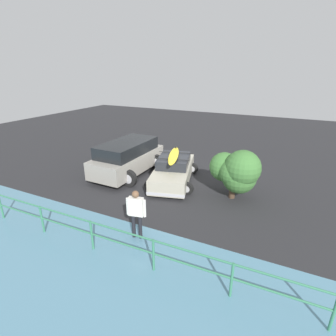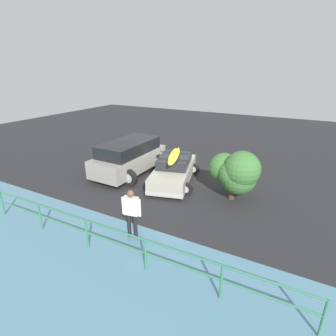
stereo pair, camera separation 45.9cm
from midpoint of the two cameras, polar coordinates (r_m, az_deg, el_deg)
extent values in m
cube|color=#28282B|center=(13.57, -0.67, -2.44)|extent=(44.00, 44.00, 0.02)
cube|color=#B7B29E|center=(13.04, 0.14, -1.00)|extent=(2.68, 4.41, 0.68)
cube|color=#23262B|center=(13.00, 0.28, 1.59)|extent=(1.92, 2.29, 0.45)
cube|color=silver|center=(11.33, -1.73, -5.79)|extent=(1.65, 0.54, 0.14)
cube|color=silver|center=(14.98, 1.55, 1.05)|extent=(1.65, 0.54, 0.14)
cylinder|color=black|center=(11.85, 3.04, -4.49)|extent=(0.58, 0.18, 0.58)
cylinder|color=#B7B7BC|center=(11.85, 3.04, -4.49)|extent=(0.32, 0.19, 0.32)
cylinder|color=black|center=(12.16, -4.89, -3.85)|extent=(0.58, 0.18, 0.58)
cylinder|color=#B7B7BC|center=(12.16, -4.89, -3.85)|extent=(0.32, 0.19, 0.32)
cylinder|color=black|center=(14.19, 4.44, -0.13)|extent=(0.58, 0.18, 0.58)
cylinder|color=#B7B7BC|center=(14.19, 4.44, -0.13)|extent=(0.32, 0.19, 0.32)
cylinder|color=black|center=(14.45, -2.23, 0.32)|extent=(0.58, 0.18, 0.58)
cylinder|color=#B7B7BC|center=(14.45, -2.23, 0.32)|extent=(0.32, 0.19, 0.32)
cylinder|color=black|center=(12.40, -0.17, 1.92)|extent=(1.68, 0.48, 0.03)
cylinder|color=black|center=(13.42, 0.70, 3.40)|extent=(1.68, 0.48, 0.03)
ellipsoid|color=yellow|center=(12.77, 0.21, 2.76)|extent=(1.36, 2.82, 0.09)
cone|color=black|center=(13.81, 0.74, 4.67)|extent=(0.10, 0.10, 0.14)
cube|color=#9E998E|center=(14.18, -9.64, 1.47)|extent=(2.01, 4.47, 0.90)
cube|color=black|center=(13.95, -9.83, 4.41)|extent=(1.84, 3.50, 0.62)
cylinder|color=black|center=(15.96, -4.75, 4.28)|extent=(0.76, 0.20, 0.76)
cylinder|color=black|center=(12.74, -9.54, -2.25)|extent=(0.84, 0.22, 0.84)
cylinder|color=#B7B7BC|center=(12.74, -9.54, -2.25)|extent=(0.46, 0.23, 0.46)
cylinder|color=black|center=(13.93, -16.05, -0.75)|extent=(0.84, 0.22, 0.84)
cylinder|color=#B7B7BC|center=(13.93, -16.05, -0.75)|extent=(0.46, 0.23, 0.46)
cylinder|color=black|center=(14.80, -3.48, 1.33)|extent=(0.84, 0.22, 0.84)
cylinder|color=#B7B7BC|center=(14.80, -3.48, 1.33)|extent=(0.46, 0.23, 0.46)
cylinder|color=black|center=(15.84, -9.60, 2.40)|extent=(0.84, 0.22, 0.84)
cylinder|color=#B7B7BC|center=(15.84, -9.60, 2.40)|extent=(0.46, 0.23, 0.46)
cylinder|color=black|center=(9.01, -7.55, -12.58)|extent=(0.12, 0.12, 0.85)
cylinder|color=black|center=(9.09, -8.94, -12.34)|extent=(0.12, 0.12, 0.85)
cube|color=silver|center=(8.66, -8.50, -8.33)|extent=(0.53, 0.29, 0.64)
sphere|color=brown|center=(8.45, -8.66, -5.68)|extent=(0.23, 0.23, 0.23)
cylinder|color=silver|center=(8.57, -6.66, -8.75)|extent=(0.09, 0.09, 0.60)
cylinder|color=silver|center=(8.78, -10.28, -8.21)|extent=(0.09, 0.09, 0.60)
cylinder|color=#387F5B|center=(7.15, 30.70, -25.53)|extent=(0.07, 0.07, 1.02)
cylinder|color=#387F5B|center=(7.10, 11.73, -22.81)|extent=(0.07, 0.07, 1.02)
cylinder|color=#387F5B|center=(7.69, -4.99, -18.38)|extent=(0.07, 0.07, 1.02)
cylinder|color=#387F5B|center=(8.78, -17.74, -13.80)|extent=(0.07, 0.07, 1.02)
cylinder|color=#387F5B|center=(10.23, -26.92, -9.94)|extent=(0.07, 0.07, 1.02)
cylinder|color=#387F5B|center=(11.90, -33.54, -6.94)|extent=(0.07, 0.07, 1.02)
cylinder|color=#387F5B|center=(7.90, -12.13, -13.21)|extent=(10.85, 0.20, 0.06)
cylinder|color=#387F5B|center=(8.15, -11.89, -15.74)|extent=(10.85, 0.20, 0.06)
cylinder|color=#4C3828|center=(11.87, 12.67, -5.33)|extent=(0.27, 0.27, 0.44)
sphere|color=#427A38|center=(11.38, 12.94, -0.99)|extent=(1.21, 1.21, 1.21)
sphere|color=#427A38|center=(11.45, 12.91, -1.69)|extent=(0.95, 0.95, 0.95)
sphere|color=#427A38|center=(11.63, 13.74, -0.56)|extent=(1.34, 1.34, 1.34)
sphere|color=#427A38|center=(11.83, 11.04, 0.25)|extent=(1.30, 1.30, 1.30)
sphere|color=#427A38|center=(11.51, 14.13, -1.79)|extent=(1.48, 1.48, 1.48)
sphere|color=#427A38|center=(11.27, 14.80, -0.03)|extent=(1.52, 1.52, 1.52)
camera|label=1|loc=(0.23, -91.06, -0.41)|focal=28.00mm
camera|label=2|loc=(0.23, 88.94, 0.41)|focal=28.00mm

